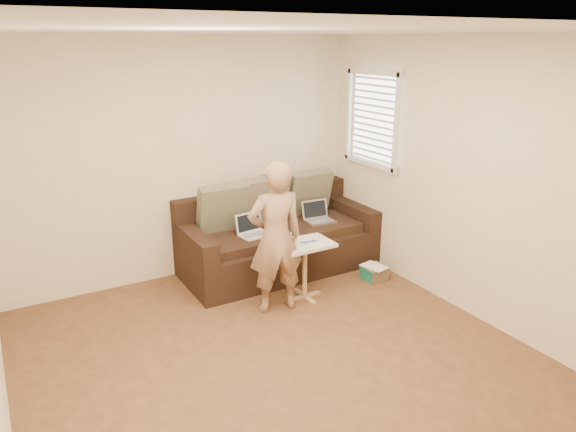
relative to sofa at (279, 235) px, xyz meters
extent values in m
plane|color=#4F321D|center=(-0.90, -1.77, -0.42)|extent=(4.50, 4.50, 0.00)
plane|color=white|center=(-0.90, -1.77, 2.18)|extent=(4.50, 4.50, 0.00)
plane|color=beige|center=(-0.90, 0.48, 0.87)|extent=(4.00, 0.00, 4.00)
plane|color=beige|center=(1.10, -1.77, 0.87)|extent=(0.00, 4.50, 4.50)
imported|color=#9B7654|center=(-0.49, -0.81, 0.33)|extent=(0.60, 0.45, 1.50)
camera|label=1|loc=(-2.76, -4.97, 2.13)|focal=33.24mm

